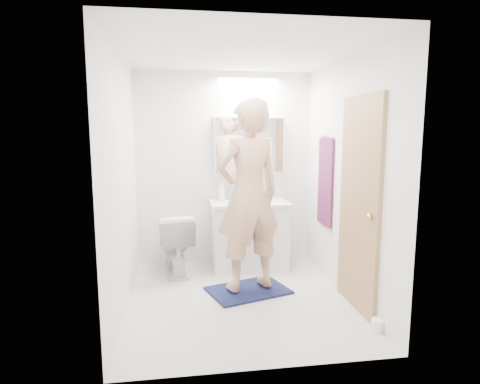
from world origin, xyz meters
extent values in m
plane|color=silver|center=(0.00, 0.00, 0.00)|extent=(2.50, 2.50, 0.00)
plane|color=white|center=(0.00, 0.00, 2.40)|extent=(2.50, 2.50, 0.00)
plane|color=white|center=(0.00, 1.25, 1.20)|extent=(2.50, 0.00, 2.50)
plane|color=white|center=(0.00, -1.25, 1.20)|extent=(2.50, 0.00, 2.50)
plane|color=white|center=(-1.10, 0.00, 1.20)|extent=(0.00, 2.50, 2.50)
plane|color=white|center=(1.10, 0.00, 1.20)|extent=(0.00, 2.50, 2.50)
cube|color=white|center=(0.27, 0.96, 0.39)|extent=(0.90, 0.55, 0.78)
cube|color=white|center=(0.27, 0.96, 0.80)|extent=(0.95, 0.58, 0.04)
cylinder|color=white|center=(0.27, 0.99, 0.84)|extent=(0.36, 0.36, 0.03)
cylinder|color=#B3B4B8|center=(0.27, 1.19, 0.90)|extent=(0.02, 0.02, 0.16)
cube|color=white|center=(0.30, 1.18, 1.50)|extent=(0.88, 0.14, 0.70)
cube|color=silver|center=(0.30, 1.10, 1.50)|extent=(0.84, 0.01, 0.66)
imported|color=white|center=(-0.64, 0.85, 0.36)|extent=(0.50, 0.76, 0.73)
cube|color=#161F45|center=(0.12, 0.16, 0.01)|extent=(0.93, 0.77, 0.02)
imported|color=tan|center=(0.12, 0.16, 1.02)|extent=(0.82, 0.66, 1.95)
cube|color=tan|center=(1.08, -0.35, 1.00)|extent=(0.04, 0.80, 2.00)
sphere|color=gold|center=(1.04, -0.65, 0.95)|extent=(0.06, 0.06, 0.06)
cube|color=#131C3D|center=(1.08, 0.55, 1.10)|extent=(0.02, 0.42, 1.00)
cylinder|color=silver|center=(1.07, 0.55, 1.62)|extent=(0.07, 0.02, 0.02)
imported|color=#EBE698|center=(-0.05, 1.11, 0.94)|extent=(0.12, 0.12, 0.24)
imported|color=#5B91C4|center=(0.07, 1.15, 0.90)|extent=(0.10, 0.10, 0.16)
imported|color=#3D6BB7|center=(0.52, 1.12, 0.87)|extent=(0.13, 0.13, 0.10)
cylinder|color=white|center=(1.07, -0.83, 0.05)|extent=(0.11, 0.11, 0.10)
camera|label=1|loc=(-0.56, -3.86, 1.68)|focal=30.48mm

